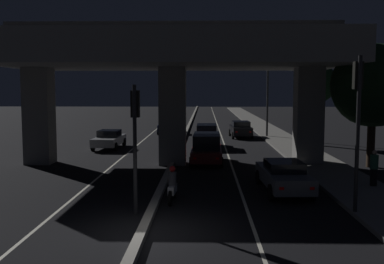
% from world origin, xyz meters
% --- Properties ---
extents(ground_plane, '(200.00, 200.00, 0.00)m').
position_xyz_m(ground_plane, '(0.00, 0.00, 0.00)').
color(ground_plane, black).
extents(lane_line_left_inner, '(0.12, 126.00, 0.00)m').
position_xyz_m(lane_line_left_inner, '(-3.47, 35.00, 0.00)').
color(lane_line_left_inner, beige).
rests_on(lane_line_left_inner, ground_plane).
extents(lane_line_right_inner, '(0.12, 126.00, 0.00)m').
position_xyz_m(lane_line_right_inner, '(3.47, 35.00, 0.00)').
color(lane_line_right_inner, beige).
rests_on(lane_line_right_inner, ground_plane).
extents(median_divider, '(0.31, 126.00, 0.21)m').
position_xyz_m(median_divider, '(0.00, 35.00, 0.11)').
color(median_divider, gray).
rests_on(median_divider, ground_plane).
extents(sidewalk_right, '(2.97, 126.00, 0.16)m').
position_xyz_m(sidewalk_right, '(8.57, 28.00, 0.08)').
color(sidewalk_right, slate).
rests_on(sidewalk_right, ground_plane).
extents(elevated_overpass, '(19.64, 10.12, 8.35)m').
position_xyz_m(elevated_overpass, '(0.00, 13.11, 6.25)').
color(elevated_overpass, gray).
rests_on(elevated_overpass, ground_plane).
extents(traffic_light_left_of_median, '(0.30, 0.49, 4.60)m').
position_xyz_m(traffic_light_left_of_median, '(-0.55, 2.43, 3.14)').
color(traffic_light_left_of_median, black).
rests_on(traffic_light_left_of_median, ground_plane).
extents(traffic_light_right_of_median, '(0.30, 0.49, 5.59)m').
position_xyz_m(traffic_light_right_of_median, '(7.19, 2.42, 3.79)').
color(traffic_light_right_of_median, black).
rests_on(traffic_light_right_of_median, ground_plane).
extents(street_lamp, '(2.13, 0.32, 7.36)m').
position_xyz_m(street_lamp, '(7.30, 27.86, 4.38)').
color(street_lamp, '#2D2D30').
rests_on(street_lamp, ground_plane).
extents(car_grey_lead, '(2.01, 4.77, 1.37)m').
position_xyz_m(car_grey_lead, '(5.31, 5.96, 0.72)').
color(car_grey_lead, '#515459').
rests_on(car_grey_lead, ground_plane).
extents(car_dark_red_second, '(1.99, 4.43, 1.77)m').
position_xyz_m(car_dark_red_second, '(2.02, 13.42, 0.94)').
color(car_dark_red_second, '#591414').
rests_on(car_dark_red_second, ground_plane).
extents(car_dark_blue_third, '(1.84, 4.40, 1.77)m').
position_xyz_m(car_dark_blue_third, '(2.04, 20.76, 0.90)').
color(car_dark_blue_third, '#141938').
rests_on(car_dark_blue_third, ground_plane).
extents(car_black_fourth, '(2.03, 4.28, 1.52)m').
position_xyz_m(car_black_fourth, '(5.19, 27.94, 0.79)').
color(car_black_fourth, black).
rests_on(car_black_fourth, ground_plane).
extents(car_silver_lead_oncoming, '(1.96, 4.50, 1.38)m').
position_xyz_m(car_silver_lead_oncoming, '(-5.27, 19.95, 0.71)').
color(car_silver_lead_oncoming, gray).
rests_on(car_silver_lead_oncoming, ground_plane).
extents(car_dark_blue_second_oncoming, '(1.97, 3.99, 1.40)m').
position_xyz_m(car_dark_blue_second_oncoming, '(-1.75, 31.41, 0.73)').
color(car_dark_blue_second_oncoming, '#141938').
rests_on(car_dark_blue_second_oncoming, ground_plane).
extents(motorcycle_white_filtering_near, '(0.34, 1.84, 1.44)m').
position_xyz_m(motorcycle_white_filtering_near, '(0.63, 4.09, 0.62)').
color(motorcycle_white_filtering_near, black).
rests_on(motorcycle_white_filtering_near, ground_plane).
extents(pedestrian_on_sidewalk, '(0.36, 0.36, 1.59)m').
position_xyz_m(pedestrian_on_sidewalk, '(9.41, 6.61, 0.95)').
color(pedestrian_on_sidewalk, black).
rests_on(pedestrian_on_sidewalk, sidewalk_right).
extents(roadside_tree_kerbside_near, '(4.70, 4.70, 7.00)m').
position_xyz_m(roadside_tree_kerbside_near, '(11.37, 12.39, 4.64)').
color(roadside_tree_kerbside_near, '#2D2116').
rests_on(roadside_tree_kerbside_near, ground_plane).
extents(roadside_tree_kerbside_mid, '(3.30, 3.30, 6.57)m').
position_xyz_m(roadside_tree_kerbside_mid, '(10.56, 22.50, 4.85)').
color(roadside_tree_kerbside_mid, '#38281C').
rests_on(roadside_tree_kerbside_mid, ground_plane).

